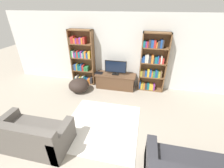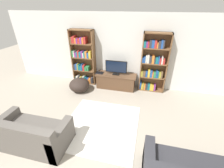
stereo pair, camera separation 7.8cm
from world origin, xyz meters
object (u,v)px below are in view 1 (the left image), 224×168
bookshelf_right (152,64)px  laptop (99,73)px  tv_stand (115,81)px  television (116,67)px  beanbag_ottoman (79,85)px  couch_left_sectional (32,136)px  bookshelf_left (82,59)px

bookshelf_right → laptop: bearing=-174.5°
tv_stand → television: (-0.00, 0.00, 0.54)m
tv_stand → beanbag_ottoman: bearing=-155.7°
beanbag_ottoman → bookshelf_right: bearing=15.9°
couch_left_sectional → laptop: bearing=77.8°
bookshelf_left → laptop: (0.69, -0.18, -0.42)m
couch_left_sectional → beanbag_ottoman: 2.43m
bookshelf_left → bookshelf_right: (2.57, 0.00, 0.03)m
television → laptop: bearing=-177.2°
couch_left_sectional → beanbag_ottoman: bearing=89.1°
television → beanbag_ottoman: television is taller
tv_stand → bookshelf_left: bearing=173.3°
bookshelf_left → beanbag_ottoman: 1.02m
bookshelf_right → tv_stand: size_ratio=1.39×
laptop → beanbag_ottoman: size_ratio=0.39×
television → beanbag_ottoman: 1.47m
bookshelf_right → beanbag_ottoman: bookshelf_right is taller
couch_left_sectional → tv_stand: bearing=67.0°
laptop → bookshelf_right: bearing=5.5°
tv_stand → beanbag_ottoman: 1.35m
tv_stand → beanbag_ottoman: size_ratio=2.05×
bookshelf_left → tv_stand: 1.50m
bookshelf_left → bookshelf_right: size_ratio=1.00×
television → bookshelf_right: bearing=6.9°
tv_stand → television: size_ratio=1.88×
couch_left_sectional → bookshelf_right: bearing=51.2°
bookshelf_left → beanbag_ottoman: bearing=-83.0°
bookshelf_left → beanbag_ottoman: size_ratio=2.86×
tv_stand → beanbag_ottoman: (-1.23, -0.55, -0.03)m
laptop → bookshelf_left: bearing=165.2°
bookshelf_left → tv_stand: bookshelf_left is taller
laptop → beanbag_ottoman: bearing=-138.7°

